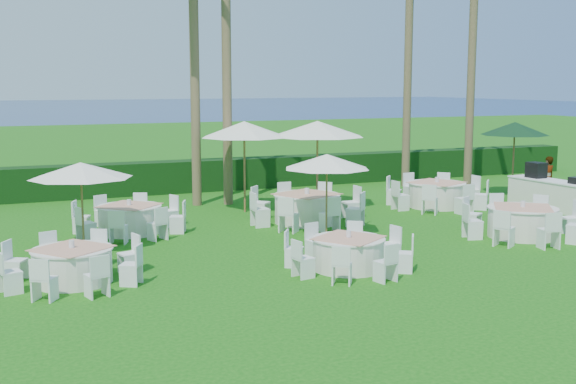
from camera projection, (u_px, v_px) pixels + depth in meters
name	position (u px, v px, depth m)	size (l,w,h in m)	color
ground	(352.00, 259.00, 17.22)	(120.00, 120.00, 0.00)	#11550E
hedge	(208.00, 175.00, 28.07)	(34.00, 1.00, 1.20)	black
ocean	(41.00, 110.00, 110.24)	(260.00, 260.00, 0.00)	#081757
banquet_table_a	(73.00, 264.00, 15.09)	(2.94, 2.94, 0.90)	silver
banquet_table_b	(348.00, 253.00, 16.18)	(2.89, 2.89, 0.88)	silver
banquet_table_c	(522.00, 221.00, 19.58)	(3.29, 3.29, 0.99)	silver
banquet_table_d	(130.00, 218.00, 20.10)	(3.03, 3.03, 0.95)	silver
banquet_table_e	(307.00, 207.00, 21.58)	(3.48, 3.48, 1.05)	silver
banquet_table_f	(437.00, 194.00, 24.32)	(3.38, 3.38, 1.01)	silver
umbrella_a	(81.00, 170.00, 17.65)	(2.53, 2.53, 2.23)	brown
umbrella_b	(327.00, 162.00, 19.27)	(2.35, 2.35, 2.27)	brown
umbrella_c	(244.00, 129.00, 23.02)	(2.83, 2.83, 2.94)	brown
umbrella_d	(317.00, 129.00, 23.43)	(3.11, 3.11, 2.93)	brown
umbrella_green	(515.00, 129.00, 26.21)	(2.46, 2.46, 2.75)	brown
buffet_table	(563.00, 196.00, 23.40)	(1.26, 4.27, 1.50)	silver
staff_person	(547.00, 178.00, 25.66)	(0.57, 0.38, 1.58)	gray
palm_b	(195.00, 69.00, 24.06)	(4.37, 4.25, 8.30)	brown
palm_c	(226.00, 7.00, 23.97)	(4.27, 4.36, 12.30)	brown
palm_d	(408.00, 59.00, 28.56)	(4.40, 3.99, 9.28)	brown
palm_e	(473.00, 41.00, 27.93)	(4.22, 4.38, 10.59)	brown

